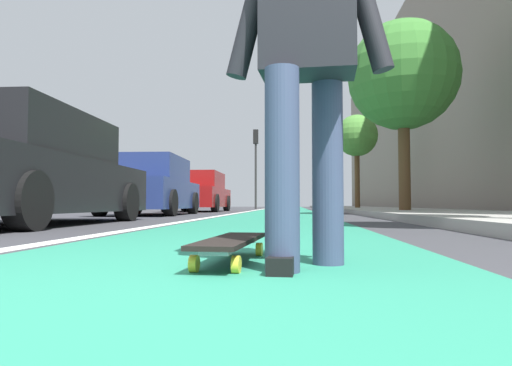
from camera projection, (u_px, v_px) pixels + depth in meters
The scene contains 13 objects.
ground_plane at pixel (277, 215), 11.05m from camera, with size 80.00×80.00×0.00m, color #38383D.
bike_lane_paint at pixel (286, 209), 24.98m from camera, with size 56.00×2.33×0.00m, color #288466.
lane_stripe_white at pixel (257, 210), 21.11m from camera, with size 52.00×0.16×0.01m, color silver.
sidewalk_curb at pixel (371, 209), 18.72m from camera, with size 52.00×3.20×0.13m, color #9E9B93.
building_facade at pixel (415, 107), 22.70m from camera, with size 40.00×1.20×10.30m, color gray.
skateboard at pixel (231, 243), 2.07m from camera, with size 0.85×0.26×0.11m.
skater_person at pixel (307, 49), 1.94m from camera, with size 0.45×0.72×1.64m.
parked_car_near at pixel (22, 172), 5.93m from camera, with size 4.48×2.05×1.47m.
parked_car_mid at pixel (151, 188), 11.45m from camera, with size 4.14×1.92×1.46m.
parked_car_far at pixel (198, 193), 17.01m from camera, with size 4.54×1.98×1.47m.
traffic_light at pixel (256, 154), 25.51m from camera, with size 0.33×0.28×4.50m.
street_tree_mid at pixel (403, 76), 11.58m from camera, with size 2.81×2.81×4.99m.
street_tree_far at pixel (357, 136), 20.00m from camera, with size 1.85×1.85×4.24m.
Camera 1 is at (-1.08, -0.39, 0.27)m, focal length 31.69 mm.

